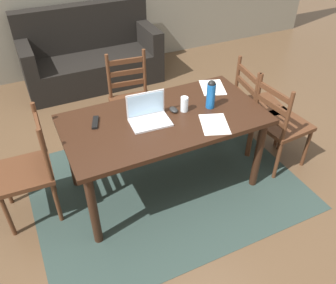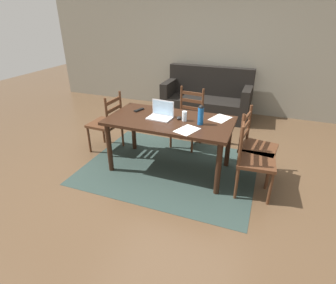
{
  "view_description": "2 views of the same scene",
  "coord_description": "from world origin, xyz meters",
  "px_view_note": "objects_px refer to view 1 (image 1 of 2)",
  "views": [
    {
      "loc": [
        -1.01,
        -2.2,
        2.36
      ],
      "look_at": [
        0.02,
        -0.04,
        0.52
      ],
      "focal_mm": 37.55,
      "sensor_mm": 36.0,
      "label": 1
    },
    {
      "loc": [
        1.18,
        -3.14,
        2.08
      ],
      "look_at": [
        0.02,
        -0.13,
        0.48
      ],
      "focal_mm": 28.76,
      "sensor_mm": 36.0,
      "label": 2
    }
  ],
  "objects_px": {
    "chair_right_far": "(257,106)",
    "water_bottle": "(211,94)",
    "chair_far_head": "(132,102)",
    "computer_mouse": "(173,110)",
    "chair_left_far": "(29,170)",
    "tv_remote": "(95,122)",
    "drinking_glass": "(184,104)",
    "chair_right_near": "(280,124)",
    "laptop": "(148,114)",
    "couch": "(91,57)",
    "dining_table": "(164,127)"
  },
  "relations": [
    {
      "from": "computer_mouse",
      "to": "chair_left_far",
      "type": "bearing_deg",
      "value": 172.1
    },
    {
      "from": "laptop",
      "to": "computer_mouse",
      "type": "distance_m",
      "value": 0.25
    },
    {
      "from": "drinking_glass",
      "to": "chair_far_head",
      "type": "bearing_deg",
      "value": 103.65
    },
    {
      "from": "chair_far_head",
      "to": "laptop",
      "type": "relative_size",
      "value": 2.84
    },
    {
      "from": "chair_right_near",
      "to": "laptop",
      "type": "height_order",
      "value": "laptop"
    },
    {
      "from": "chair_far_head",
      "to": "chair_right_far",
      "type": "height_order",
      "value": "same"
    },
    {
      "from": "dining_table",
      "to": "couch",
      "type": "relative_size",
      "value": 0.93
    },
    {
      "from": "chair_right_near",
      "to": "tv_remote",
      "type": "height_order",
      "value": "chair_right_near"
    },
    {
      "from": "chair_right_near",
      "to": "drinking_glass",
      "type": "xyz_separation_m",
      "value": [
        -0.93,
        0.2,
        0.36
      ]
    },
    {
      "from": "chair_left_far",
      "to": "dining_table",
      "type": "bearing_deg",
      "value": -8.78
    },
    {
      "from": "chair_far_head",
      "to": "computer_mouse",
      "type": "height_order",
      "value": "chair_far_head"
    },
    {
      "from": "dining_table",
      "to": "drinking_glass",
      "type": "height_order",
      "value": "drinking_glass"
    },
    {
      "from": "chair_far_head",
      "to": "chair_right_far",
      "type": "relative_size",
      "value": 1.0
    },
    {
      "from": "chair_right_far",
      "to": "water_bottle",
      "type": "relative_size",
      "value": 3.72
    },
    {
      "from": "drinking_glass",
      "to": "computer_mouse",
      "type": "height_order",
      "value": "drinking_glass"
    },
    {
      "from": "couch",
      "to": "computer_mouse",
      "type": "relative_size",
      "value": 18.0
    },
    {
      "from": "tv_remote",
      "to": "water_bottle",
      "type": "bearing_deg",
      "value": -170.94
    },
    {
      "from": "chair_far_head",
      "to": "drinking_glass",
      "type": "xyz_separation_m",
      "value": [
        0.19,
        -0.79,
        0.36
      ]
    },
    {
      "from": "drinking_glass",
      "to": "computer_mouse",
      "type": "distance_m",
      "value": 0.1
    },
    {
      "from": "chair_right_far",
      "to": "laptop",
      "type": "distance_m",
      "value": 1.32
    },
    {
      "from": "water_bottle",
      "to": "drinking_glass",
      "type": "relative_size",
      "value": 1.95
    },
    {
      "from": "dining_table",
      "to": "chair_far_head",
      "type": "xyz_separation_m",
      "value": [
        0.0,
        0.81,
        -0.2
      ]
    },
    {
      "from": "water_bottle",
      "to": "tv_remote",
      "type": "distance_m",
      "value": 0.99
    },
    {
      "from": "laptop",
      "to": "water_bottle",
      "type": "xyz_separation_m",
      "value": [
        0.56,
        -0.04,
        0.07
      ]
    },
    {
      "from": "dining_table",
      "to": "computer_mouse",
      "type": "height_order",
      "value": "computer_mouse"
    },
    {
      "from": "drinking_glass",
      "to": "computer_mouse",
      "type": "xyz_separation_m",
      "value": [
        -0.09,
        0.03,
        -0.05
      ]
    },
    {
      "from": "chair_left_far",
      "to": "couch",
      "type": "bearing_deg",
      "value": 63.17
    },
    {
      "from": "chair_far_head",
      "to": "chair_right_far",
      "type": "distance_m",
      "value": 1.29
    },
    {
      "from": "chair_far_head",
      "to": "laptop",
      "type": "xyz_separation_m",
      "value": [
        -0.14,
        -0.79,
        0.35
      ]
    },
    {
      "from": "dining_table",
      "to": "chair_left_far",
      "type": "height_order",
      "value": "chair_left_far"
    },
    {
      "from": "laptop",
      "to": "dining_table",
      "type": "bearing_deg",
      "value": -9.24
    },
    {
      "from": "chair_far_head",
      "to": "water_bottle",
      "type": "height_order",
      "value": "water_bottle"
    },
    {
      "from": "chair_right_far",
      "to": "couch",
      "type": "height_order",
      "value": "couch"
    },
    {
      "from": "chair_right_far",
      "to": "water_bottle",
      "type": "distance_m",
      "value": 0.85
    },
    {
      "from": "chair_left_far",
      "to": "water_bottle",
      "type": "bearing_deg",
      "value": -7.18
    },
    {
      "from": "dining_table",
      "to": "tv_remote",
      "type": "xyz_separation_m",
      "value": [
        -0.54,
        0.16,
        0.1
      ]
    },
    {
      "from": "chair_right_far",
      "to": "laptop",
      "type": "height_order",
      "value": "laptop"
    },
    {
      "from": "tv_remote",
      "to": "chair_left_far",
      "type": "bearing_deg",
      "value": 18.69
    },
    {
      "from": "chair_left_far",
      "to": "water_bottle",
      "type": "distance_m",
      "value": 1.62
    },
    {
      "from": "water_bottle",
      "to": "computer_mouse",
      "type": "xyz_separation_m",
      "value": [
        -0.31,
        0.08,
        -0.12
      ]
    },
    {
      "from": "chair_right_near",
      "to": "computer_mouse",
      "type": "bearing_deg",
      "value": 167.12
    },
    {
      "from": "dining_table",
      "to": "chair_right_far",
      "type": "height_order",
      "value": "chair_right_far"
    },
    {
      "from": "chair_left_far",
      "to": "drinking_glass",
      "type": "bearing_deg",
      "value": -6.55
    },
    {
      "from": "chair_right_near",
      "to": "tv_remote",
      "type": "xyz_separation_m",
      "value": [
        -1.67,
        0.34,
        0.3
      ]
    },
    {
      "from": "chair_right_far",
      "to": "computer_mouse",
      "type": "bearing_deg",
      "value": -172.85
    },
    {
      "from": "chair_right_near",
      "to": "water_bottle",
      "type": "xyz_separation_m",
      "value": [
        -0.7,
        0.16,
        0.43
      ]
    },
    {
      "from": "couch",
      "to": "chair_left_far",
      "type": "bearing_deg",
      "value": -116.83
    },
    {
      "from": "chair_right_near",
      "to": "chair_far_head",
      "type": "bearing_deg",
      "value": 138.62
    },
    {
      "from": "chair_far_head",
      "to": "tv_remote",
      "type": "relative_size",
      "value": 5.59
    },
    {
      "from": "couch",
      "to": "dining_table",
      "type": "bearing_deg",
      "value": -89.26
    }
  ]
}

